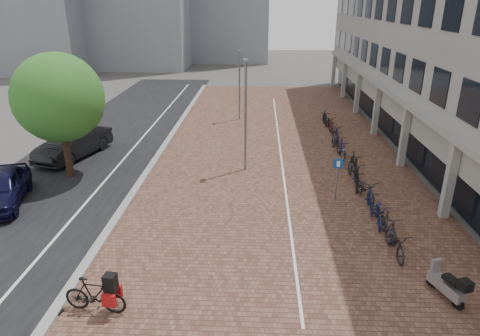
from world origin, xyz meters
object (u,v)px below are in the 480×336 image
Objects in this scene: scooter_front at (447,283)px; parking_sign at (337,174)px; car_dark at (74,143)px; car_navy at (1,188)px; hero_bike at (95,295)px.

parking_sign is (-2.28, 6.76, 0.81)m from scooter_front.
scooter_front is at bearing -19.63° from car_dark.
car_dark is at bearing 67.38° from car_navy.
car_dark is at bearing 124.23° from scooter_front.
scooter_front is at bearing -77.07° from hero_bike.
car_dark reaches higher than scooter_front.
car_navy is at bearing -80.20° from car_dark.
car_dark reaches higher than car_navy.
hero_bike is (6.10, -13.10, -0.26)m from car_dark.
car_navy is 2.97× the size of scooter_front.
car_navy reaches higher than hero_bike.
car_navy is 2.37× the size of hero_bike.
car_navy is at bearing -167.33° from parking_sign.
hero_bike is 11.46m from parking_sign.
parking_sign reaches higher than car_navy.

